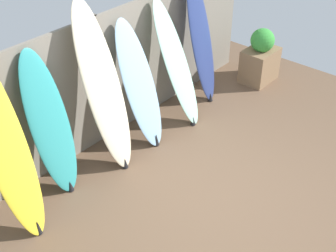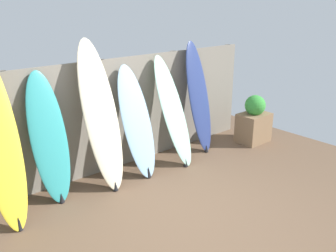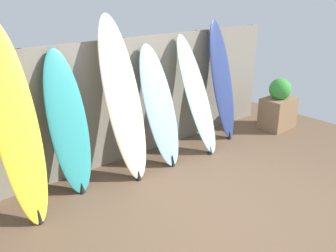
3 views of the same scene
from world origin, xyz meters
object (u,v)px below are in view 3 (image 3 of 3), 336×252
surfboard_yellow_0 (16,126)px  surfboard_navy_5 (222,81)px  planter_box (278,107)px  surfboard_teal_1 (68,124)px  surfboard_cream_2 (123,99)px  surfboard_seafoam_4 (197,95)px  surfboard_skyblue_3 (160,107)px

surfboard_yellow_0 → surfboard_navy_5: (3.48, 0.15, -0.09)m
planter_box → surfboard_teal_1: bearing=173.1°
surfboard_cream_2 → planter_box: 3.23m
surfboard_cream_2 → surfboard_seafoam_4: surfboard_cream_2 is taller
surfboard_teal_1 → surfboard_skyblue_3: bearing=-4.7°
surfboard_yellow_0 → surfboard_navy_5: size_ratio=1.10×
surfboard_teal_1 → surfboard_yellow_0: bearing=-164.8°
surfboard_teal_1 → surfboard_navy_5: 2.81m
surfboard_cream_2 → surfboard_seafoam_4: (1.35, -0.03, -0.19)m
surfboard_yellow_0 → surfboard_skyblue_3: surfboard_yellow_0 is taller
surfboard_skyblue_3 → planter_box: bearing=-8.0°
surfboard_skyblue_3 → surfboard_seafoam_4: size_ratio=0.95×
surfboard_teal_1 → surfboard_cream_2: size_ratio=0.83×
planter_box → surfboard_skyblue_3: bearing=172.0°
surfboard_yellow_0 → surfboard_teal_1: 0.73m
surfboard_skyblue_3 → planter_box: 2.58m
surfboard_skyblue_3 → planter_box: (2.52, -0.36, -0.43)m
surfboard_yellow_0 → surfboard_teal_1: (0.68, 0.18, -0.19)m
surfboard_skyblue_3 → surfboard_seafoam_4: (0.72, -0.03, 0.04)m
surfboard_cream_2 → planter_box: surfboard_cream_2 is taller
surfboard_seafoam_4 → surfboard_yellow_0: bearing=-179.2°
surfboard_yellow_0 → surfboard_teal_1: bearing=15.2°
surfboard_yellow_0 → surfboard_cream_2: bearing=2.8°
surfboard_seafoam_4 → surfboard_teal_1: bearing=176.0°
surfboard_yellow_0 → surfboard_seafoam_4: 2.78m
surfboard_navy_5 → planter_box: bearing=-21.9°
surfboard_teal_1 → surfboard_skyblue_3: surfboard_teal_1 is taller
surfboard_navy_5 → planter_box: 1.30m
surfboard_teal_1 → surfboard_navy_5: surfboard_navy_5 is taller
surfboard_navy_5 → planter_box: size_ratio=2.12×
surfboard_skyblue_3 → surfboard_cream_2: bearing=180.0°
surfboard_teal_1 → surfboard_cream_2: surfboard_cream_2 is taller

